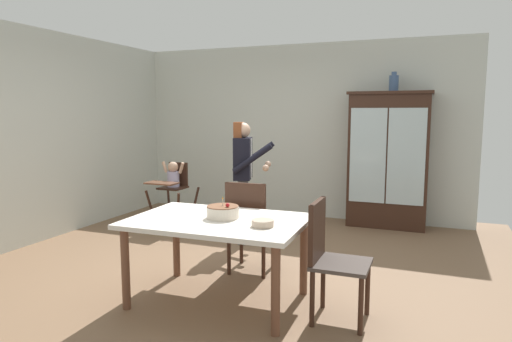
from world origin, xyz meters
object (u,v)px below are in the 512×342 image
high_chair_with_toddler (173,182)px  serving_bowl (263,223)px  china_cabinet (388,160)px  dining_chair_right_end (329,252)px  dining_chair_far_side (249,221)px  dining_table (218,229)px  birthday_cake (223,212)px  adult_person (244,167)px  ceramic_vase (394,83)px

high_chair_with_toddler → serving_bowl: high_chair_with_toddler is taller
china_cabinet → dining_chair_right_end: size_ratio=2.02×
dining_chair_far_side → dining_chair_right_end: 1.21m
serving_bowl → dining_table: bearing=167.6°
birthday_cake → adult_person: bearing=107.4°
dining_chair_far_side → birthday_cake: bearing=89.9°
dining_chair_far_side → high_chair_with_toddler: bearing=-41.5°
birthday_cake → dining_chair_far_side: size_ratio=0.29×
china_cabinet → dining_table: (-1.10, -3.25, -0.32)m
china_cabinet → dining_chair_far_side: 2.79m
high_chair_with_toddler → dining_chair_far_side: bearing=-37.1°
china_cabinet → birthday_cake: 3.38m
adult_person → dining_table: adult_person is taller
dining_table → birthday_cake: birthday_cake is taller
dining_table → dining_chair_right_end: dining_chair_right_end is taller
china_cabinet → dining_chair_right_end: china_cabinet is taller
ceramic_vase → dining_table: ceramic_vase is taller
ceramic_vase → dining_table: bearing=-109.3°
china_cabinet → ceramic_vase: size_ratio=7.18×
ceramic_vase → birthday_cake: ceramic_vase is taller
dining_table → dining_chair_far_side: bearing=91.0°
ceramic_vase → dining_table: size_ratio=0.18×
adult_person → birthday_cake: adult_person is taller
china_cabinet → dining_chair_right_end: (-0.13, -3.22, -0.42)m
china_cabinet → serving_bowl: size_ratio=10.77×
high_chair_with_toddler → dining_chair_far_side: size_ratio=0.99×
adult_person → high_chair_with_toddler: bearing=57.6°
serving_bowl → dining_chair_right_end: (0.52, 0.12, -0.21)m
ceramic_vase → serving_bowl: 3.66m
china_cabinet → dining_chair_far_side: china_cabinet is taller
serving_bowl → dining_chair_far_side: dining_chair_far_side is taller
serving_bowl → dining_chair_right_end: 0.57m
birthday_cake → dining_chair_right_end: bearing=-1.3°
dining_chair_far_side → china_cabinet: bearing=-117.2°
adult_person → dining_table: (0.50, -1.73, -0.32)m
ceramic_vase → birthday_cake: 3.62m
high_chair_with_toddler → birthday_cake: 2.73m
dining_chair_far_side → dining_chair_right_end: bearing=141.1°
ceramic_vase → serving_bowl: ceramic_vase is taller
ceramic_vase → china_cabinet: bearing=-174.4°
dining_chair_right_end → china_cabinet: bearing=-2.6°
ceramic_vase → adult_person: ceramic_vase is taller
china_cabinet → birthday_cake: size_ratio=6.92×
adult_person → birthday_cake: bearing=-178.8°
high_chair_with_toddler → birthday_cake: size_ratio=3.39×
china_cabinet → high_chair_with_toddler: china_cabinet is taller
dining_table → serving_bowl: 0.48m
high_chair_with_toddler → dining_chair_right_end: dining_chair_right_end is taller
birthday_cake → dining_chair_far_side: (-0.04, 0.68, -0.24)m
china_cabinet → adult_person: bearing=-136.4°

